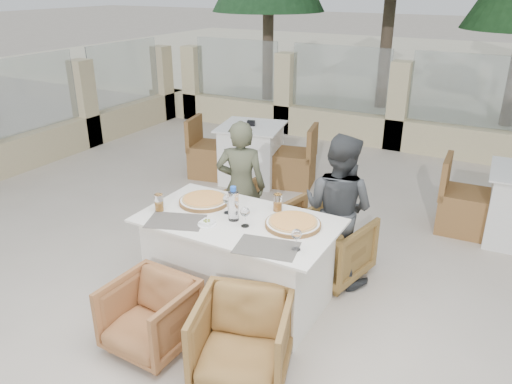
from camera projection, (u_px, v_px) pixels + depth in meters
The scene contains 23 objects.
ground at pixel (250, 297), 4.35m from camera, with size 80.00×80.00×0.00m, color beige.
sand_patch at pixel (470, 68), 15.62m from camera, with size 30.00×16.00×0.01m, color #EEE5C3.
perimeter_wall_far at pixel (399, 100), 7.90m from camera, with size 10.00×0.34×1.60m, color beige, non-canonical shape.
perimeter_wall_left at pixel (31, 111), 7.25m from camera, with size 0.34×7.00×1.60m, color beige, non-canonical shape.
dining_table at pixel (239, 261), 4.18m from camera, with size 1.60×0.90×0.77m, color white, non-canonical shape.
placemat_near_left at pixel (176, 221), 3.99m from camera, with size 0.45×0.30×0.00m, color #5A534D.
placemat_near_right at pixel (267, 248), 3.60m from camera, with size 0.45×0.30×0.00m, color #5B564E.
pizza_left at pixel (204, 200), 4.31m from camera, with size 0.43×0.43×0.06m, color orange.
pizza_right at pixel (293, 223), 3.91m from camera, with size 0.44×0.44×0.06m, color orange.
water_bottle at pixel (233, 203), 3.96m from camera, with size 0.08×0.08×0.29m, color #A4C1D8.
wine_glass_centre at pixel (227, 203), 4.10m from camera, with size 0.08×0.08×0.18m, color white, non-canonical shape.
wine_glass_near at pixel (245, 216), 3.88m from camera, with size 0.08×0.08×0.18m, color silver, non-canonical shape.
wine_glass_corner at pixel (296, 238), 3.54m from camera, with size 0.08×0.08×0.18m, color white, non-canonical shape.
beer_glass_left at pixel (159, 203), 4.15m from camera, with size 0.07×0.07×0.15m, color orange.
beer_glass_right at pixel (278, 203), 4.15m from camera, with size 0.07×0.07×0.15m, color orange.
olive_dish at pixel (207, 222), 3.93m from camera, with size 0.11×0.11×0.04m, color white, non-canonical shape.
armchair_far_left at pixel (260, 221), 5.00m from camera, with size 0.69×0.71×0.65m, color olive.
armchair_far_right at pixel (331, 246), 4.59m from camera, with size 0.63×0.65×0.59m, color olive.
armchair_near_left at pixel (150, 316), 3.67m from camera, with size 0.58×0.59×0.54m, color #9C6338.
armchair_near_right at pixel (242, 340), 3.39m from camera, with size 0.63×0.65×0.59m, color olive.
diner_left at pixel (241, 187), 4.91m from camera, with size 0.49×0.32×1.34m, color #50543D.
diner_right at pixel (338, 209), 4.40m from camera, with size 0.67×0.52×1.38m, color #3C3F42.
bg_table_a at pixel (251, 153), 6.76m from camera, with size 1.64×0.82×0.77m, color white, non-canonical shape.
Camera 1 is at (1.81, -3.16, 2.55)m, focal length 35.00 mm.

